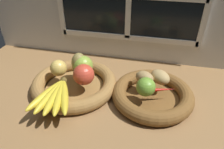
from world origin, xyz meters
TOP-DOWN VIEW (x-y plane):
  - ground_plane at (0.00, 0.00)cm, footprint 140.00×90.00cm
  - back_wall at (0.00, 29.77)cm, footprint 140.00×4.60cm
  - fruit_bowl_left at (-16.43, -0.80)cm, footprint 33.86×33.86cm
  - fruit_bowl_right at (14.66, -0.80)cm, footprint 30.32×30.32cm
  - apple_golden_left at (-22.82, -0.19)cm, footprint 6.57×6.57cm
  - apple_green_back at (-13.55, 3.06)cm, footprint 7.86×7.86cm
  - apple_red_right at (-11.08, -3.22)cm, footprint 7.98×7.98cm
  - pear_brown at (-15.46, 3.75)cm, footprint 7.70×7.99cm
  - banana_bunch_front at (-17.81, -13.95)cm, footprint 15.41×20.08cm
  - potato_oblong at (10.98, 2.06)cm, footprint 8.64×7.57cm
  - potato_back at (16.70, 3.69)cm, footprint 9.82×9.72cm
  - lime_near at (12.02, -4.76)cm, footprint 6.75×6.75cm
  - chili_pepper at (16.43, -2.30)cm, footprint 12.53×5.54cm

SIDE VIEW (x-z plane):
  - ground_plane at x=0.00cm, z-range -3.00..0.00cm
  - fruit_bowl_left at x=-16.43cm, z-range -0.18..5.00cm
  - fruit_bowl_right at x=14.66cm, z-range -0.17..5.01cm
  - chili_pepper at x=16.43cm, z-range 5.18..7.17cm
  - banana_bunch_front at x=-17.81cm, z-range 5.18..8.05cm
  - potato_oblong at x=10.98cm, z-range 5.18..10.16cm
  - potato_back at x=16.70cm, z-range 5.18..10.24cm
  - apple_golden_left at x=-22.82cm, z-range 5.18..11.75cm
  - lime_near at x=12.02cm, z-range 5.18..11.93cm
  - apple_green_back at x=-13.55cm, z-range 5.18..13.04cm
  - apple_red_right at x=-11.08cm, z-range 5.18..13.16cm
  - pear_brown at x=-15.46cm, z-range 5.18..13.94cm
  - back_wall at x=0.00cm, z-range 0.38..55.38cm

